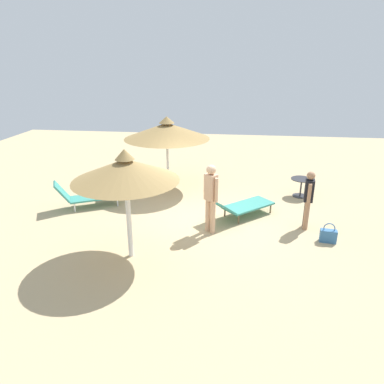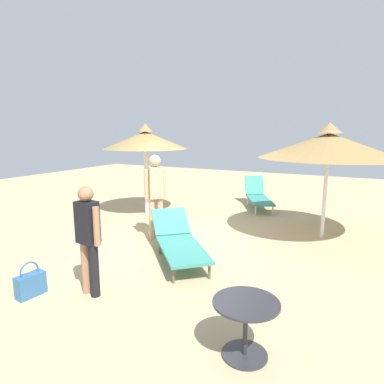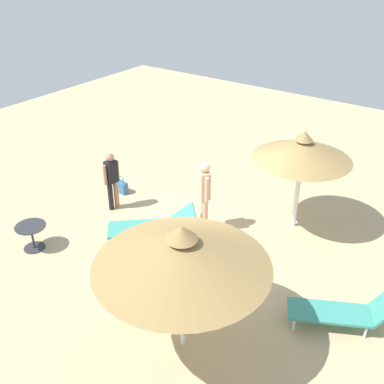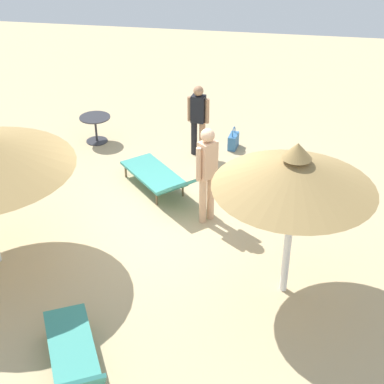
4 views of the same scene
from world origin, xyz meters
The scene contains 9 objects.
ground centered at (0.00, 0.00, -0.05)m, with size 24.00×24.00×0.10m, color tan.
parasol_umbrella_center centered at (1.47, -2.56, 1.98)m, with size 2.84×2.84×2.45m.
parasol_umbrella_back centered at (1.45, 2.01, 2.03)m, with size 2.26×2.26×2.48m.
lounge_chair_far_left centered at (3.58, -0.53, 0.37)m, with size 1.91×1.35×0.87m.
lounge_chair_near_right centered at (-1.00, -0.38, 0.35)m, with size 1.95×1.86×0.72m.
person_standing_far_right centered at (-0.23, 0.60, 1.04)m, with size 0.38×0.35×1.79m.
person_standing_edge centered at (-2.70, 0.08, 0.88)m, with size 0.26×0.47×1.55m.
handbag centered at (-3.12, 0.80, 0.18)m, with size 0.41×0.22×0.50m.
side_table_round centered at (-2.95, -2.26, 0.41)m, with size 0.68×0.68×0.60m.
Camera 2 is at (-5.88, -3.15, 2.28)m, focal length 30.65 mm.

